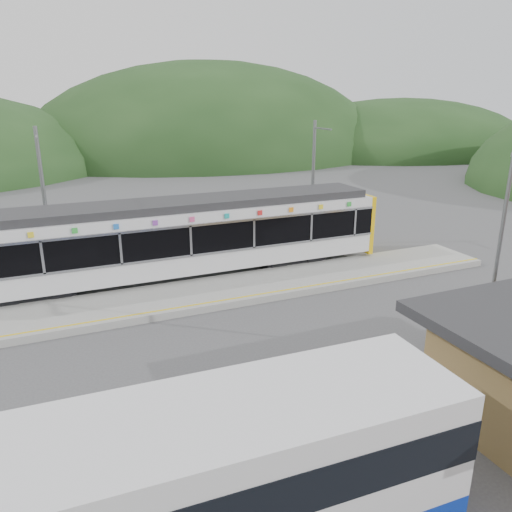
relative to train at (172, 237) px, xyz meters
name	(u,v)px	position (x,y,z in m)	size (l,w,h in m)	color
ground	(260,323)	(1.83, -6.00, -2.06)	(120.00, 120.00, 0.00)	#4C4C4F
hills	(328,262)	(8.02, -0.71, -2.06)	(146.00, 149.00, 26.00)	#1E3D19
platform	(230,290)	(1.83, -2.70, -1.91)	(26.00, 3.20, 0.30)	#9E9E99
yellow_line	(241,297)	(1.83, -4.00, -1.76)	(26.00, 0.10, 0.01)	yellow
train	(172,237)	(0.00, 0.00, 0.00)	(20.44, 3.01, 3.74)	black
catenary_mast_west	(45,202)	(-5.17, 2.56, 1.58)	(0.18, 1.80, 7.00)	slate
catenary_mast_east	(313,182)	(8.83, 2.56, 1.58)	(0.18, 1.80, 7.00)	slate
bus	(152,508)	(-4.11, -14.86, -0.54)	(11.68, 3.05, 3.16)	#0B2DAE
lamp_post	(504,244)	(7.35, -11.57, 1.95)	(0.36, 1.18, 6.76)	slate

